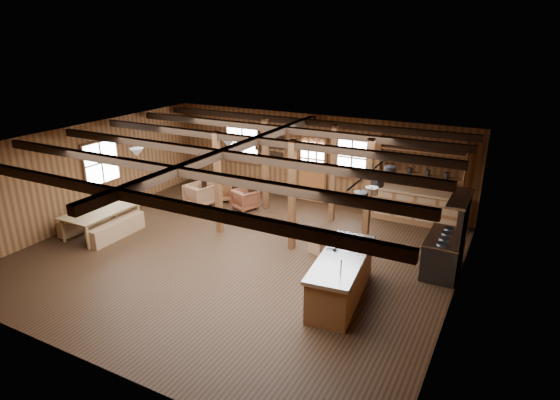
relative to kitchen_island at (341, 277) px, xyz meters
name	(u,v)px	position (x,y,z in m)	size (l,w,h in m)	color
room	(235,202)	(-2.94, 0.64, 0.92)	(10.04, 9.04, 2.84)	black
ceiling_joists	(238,147)	(-2.94, 0.82, 2.20)	(9.80, 8.82, 0.18)	black
timber_posts	(294,181)	(-2.42, 2.72, 0.92)	(3.95, 2.35, 2.80)	#492614
back_door	(312,175)	(-2.94, 5.09, 0.40)	(1.02, 0.08, 2.15)	brown
window_back_left	(243,144)	(-5.54, 5.10, 1.12)	(1.32, 0.06, 1.32)	white
window_back_right	(352,158)	(-1.64, 5.10, 1.12)	(1.02, 0.06, 1.32)	white
window_left	(101,163)	(-7.90, 1.14, 1.12)	(0.14, 1.24, 1.32)	white
notice_boards	(271,146)	(-4.44, 5.10, 1.16)	(1.08, 0.03, 0.90)	silver
back_counter	(417,202)	(0.46, 4.85, 0.12)	(2.55, 0.60, 2.45)	brown
pendant_lamps	(184,147)	(-5.19, 1.64, 1.77)	(1.86, 2.36, 0.66)	#303133
pot_rack	(374,183)	(0.26, 0.98, 1.77)	(0.38, 3.00, 0.45)	#303133
kitchen_island	(341,277)	(0.00, 0.00, 0.00)	(1.15, 2.58, 1.20)	brown
step_stool	(317,246)	(-1.26, 1.69, -0.30)	(0.41, 0.29, 0.36)	brown
commercial_range	(447,248)	(1.71, 2.14, 0.13)	(0.78, 1.50, 1.85)	#303133
dining_table	(103,222)	(-6.84, 0.04, -0.13)	(1.98, 1.10, 0.70)	olive
bench_wall	(84,221)	(-7.59, 0.04, -0.26)	(0.30, 1.58, 0.43)	brown
bench_aisle	(117,229)	(-6.34, 0.04, -0.24)	(0.32, 1.72, 0.47)	brown
armchair_a	(219,189)	(-5.63, 3.76, -0.11)	(0.78, 0.81, 0.73)	brown
armchair_b	(246,199)	(-4.44, 3.46, -0.17)	(0.67, 0.69, 0.62)	brown
armchair_c	(200,195)	(-5.89, 3.05, -0.13)	(0.75, 0.77, 0.70)	#895E3E
counter_pot	(351,239)	(-0.06, 0.69, 0.55)	(0.29, 0.29, 0.17)	silver
bowl	(333,247)	(-0.32, 0.28, 0.49)	(0.24, 0.24, 0.06)	silver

